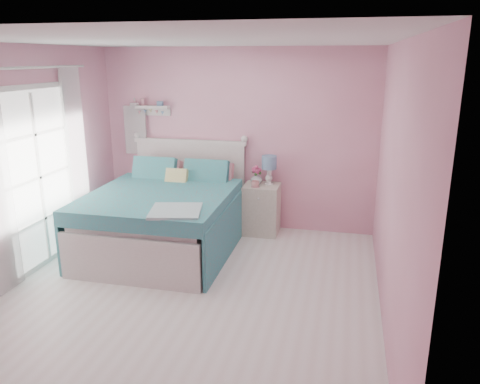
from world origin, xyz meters
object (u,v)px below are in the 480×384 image
at_px(table_lamp, 269,165).
at_px(vase, 256,178).
at_px(nightstand, 262,209).
at_px(bed, 165,218).
at_px(teacup, 255,184).

bearing_deg(table_lamp, vase, -171.96).
distance_m(nightstand, table_lamp, 0.65).
bearing_deg(bed, nightstand, 36.47).
relative_size(bed, nightstand, 3.11).
relative_size(vase, teacup, 1.54).
xyz_separation_m(table_lamp, vase, (-0.18, -0.03, -0.20)).
xyz_separation_m(bed, nightstand, (1.13, 0.85, -0.06)).
bearing_deg(bed, vase, 39.87).
height_order(bed, vase, bed).
distance_m(table_lamp, teacup, 0.35).
bearing_deg(vase, teacup, -84.05).
bearing_deg(nightstand, vase, 158.27).
bearing_deg(vase, bed, -139.69).
relative_size(nightstand, vase, 4.17).
bearing_deg(teacup, table_lamp, 49.52).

